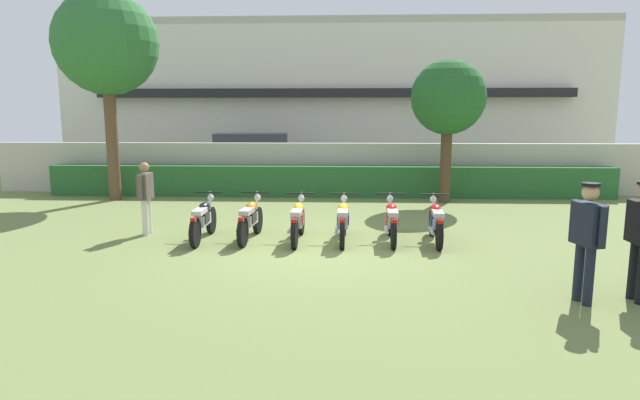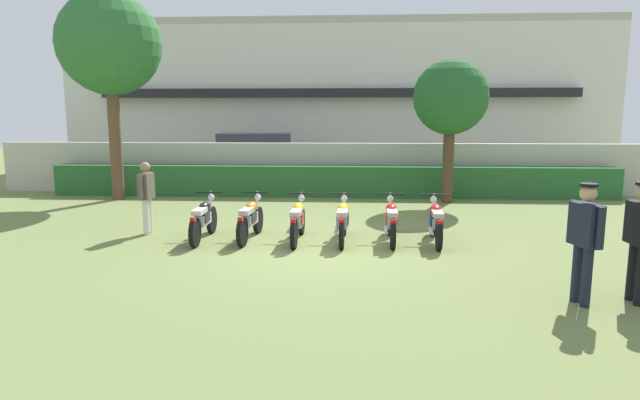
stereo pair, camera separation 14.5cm
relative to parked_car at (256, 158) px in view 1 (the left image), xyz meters
name	(u,v)px [view 1 (the left image)]	position (x,y,z in m)	size (l,w,h in m)	color
ground	(318,249)	(2.84, -10.01, -0.94)	(60.00, 60.00, 0.00)	olive
building	(334,99)	(2.84, 5.54, 2.35)	(23.39, 6.50, 6.58)	silver
compound_wall	(329,168)	(2.84, -2.55, -0.11)	(22.22, 0.30, 1.65)	#BCB7A8
hedge_row	(328,181)	(2.84, -3.25, -0.45)	(17.77, 0.70, 0.97)	#28602D
parked_car	(256,158)	(0.00, 0.00, 0.00)	(4.66, 2.43, 1.89)	#9EA3A8
tree_near_inspector	(106,45)	(-3.66, -4.23, 3.67)	(3.01, 3.01, 6.16)	brown
tree_far_side	(448,99)	(6.34, -4.25, 2.10)	(2.16, 2.16, 4.16)	#4C3823
motorcycle_in_row_0	(203,219)	(0.43, -9.36, -0.49)	(0.60, 1.86, 0.95)	black
motorcycle_in_row_1	(250,219)	(1.41, -9.28, -0.49)	(0.60, 1.83, 0.95)	black
motorcycle_in_row_2	(298,220)	(2.41, -9.35, -0.49)	(0.60, 1.88, 0.95)	black
motorcycle_in_row_3	(343,220)	(3.34, -9.35, -0.49)	(0.60, 1.81, 0.95)	black
motorcycle_in_row_4	(391,221)	(4.33, -9.30, -0.50)	(0.60, 1.83, 0.95)	black
motorcycle_in_row_5	(436,221)	(5.22, -9.35, -0.50)	(0.60, 1.82, 0.95)	black
inspector_person	(145,193)	(-0.94, -8.88, -0.01)	(0.22, 0.65, 1.58)	silver
officer_0	(587,233)	(6.68, -12.79, 0.06)	(0.32, 0.66, 1.69)	black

